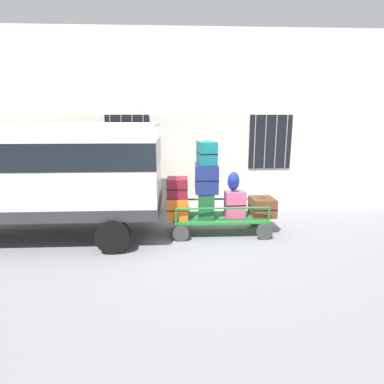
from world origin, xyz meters
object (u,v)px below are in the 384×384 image
object	(u,v)px
suitcase_center_bottom	(235,204)
suitcase_midright_bottom	(262,207)
luggage_cart	(220,220)
suitcase_midleft_bottom	(206,204)
suitcase_left_bottom	(178,207)
van	(46,168)
suitcase_midleft_top	(207,153)
backpack	(234,181)
suitcase_midleft_middle	(206,178)
suitcase_left_middle	(177,187)

from	to	relation	value
suitcase_center_bottom	suitcase_midright_bottom	world-z (taller)	suitcase_center_bottom
luggage_cart	suitcase_midleft_bottom	size ratio (longest dim) A/B	3.31
suitcase_left_bottom	suitcase_center_bottom	xyz separation A→B (m)	(1.34, -0.06, 0.06)
van	suitcase_midleft_bottom	bearing A→B (deg)	0.22
suitcase_midleft_top	luggage_cart	bearing A→B (deg)	-5.87
suitcase_left_bottom	suitcase_midleft_top	xyz separation A→B (m)	(0.67, 0.01, 1.25)
van	suitcase_midright_bottom	size ratio (longest dim) A/B	7.57
backpack	suitcase_midleft_middle	bearing A→B (deg)	-179.19
luggage_cart	suitcase_center_bottom	bearing A→B (deg)	-5.74
luggage_cart	suitcase_midleft_bottom	distance (m)	0.50
suitcase_left_bottom	suitcase_midleft_middle	world-z (taller)	suitcase_midleft_middle
luggage_cart	suitcase_midleft_top	world-z (taller)	suitcase_midleft_top
suitcase_midleft_middle	suitcase_midleft_top	world-z (taller)	suitcase_midleft_top
suitcase_midleft_top	suitcase_midright_bottom	size ratio (longest dim) A/B	1.04
van	suitcase_midleft_bottom	distance (m)	3.68
van	suitcase_midright_bottom	world-z (taller)	van
suitcase_left_bottom	backpack	bearing A→B (deg)	0.46
luggage_cart	suitcase_midright_bottom	world-z (taller)	suitcase_midright_bottom
luggage_cart	suitcase_center_bottom	world-z (taller)	suitcase_center_bottom
suitcase_midleft_bottom	suitcase_midright_bottom	size ratio (longest dim) A/B	1.02
suitcase_midleft_top	suitcase_center_bottom	distance (m)	1.37
suitcase_left_bottom	suitcase_midright_bottom	bearing A→B (deg)	0.36
suitcase_midleft_middle	backpack	size ratio (longest dim) A/B	1.70
luggage_cart	suitcase_left_middle	world-z (taller)	suitcase_left_middle
luggage_cart	suitcase_left_middle	bearing A→B (deg)	-178.83
suitcase_left_middle	suitcase_midright_bottom	size ratio (longest dim) A/B	0.82
luggage_cart	suitcase_left_bottom	bearing A→B (deg)	178.67
suitcase_left_middle	luggage_cart	bearing A→B (deg)	1.17
van	suitcase_left_bottom	size ratio (longest dim) A/B	7.02
suitcase_midleft_bottom	suitcase_midright_bottom	world-z (taller)	suitcase_midleft_bottom
suitcase_left_middle	suitcase_midleft_middle	size ratio (longest dim) A/B	0.73
luggage_cart	backpack	world-z (taller)	backpack
suitcase_left_middle	suitcase_center_bottom	size ratio (longest dim) A/B	0.89
van	suitcase_left_middle	size ratio (longest dim) A/B	9.18
luggage_cart	suitcase_midright_bottom	distance (m)	1.04
suitcase_left_middle	suitcase_midleft_middle	distance (m)	0.70
suitcase_midright_bottom	backpack	bearing A→B (deg)	-179.80
suitcase_midleft_top	backpack	world-z (taller)	suitcase_midleft_top
van	backpack	bearing A→B (deg)	0.60
van	suitcase_midleft_top	xyz separation A→B (m)	(3.58, 0.05, 0.32)
suitcase_midright_bottom	suitcase_midleft_top	bearing A→B (deg)	-179.93
suitcase_center_bottom	suitcase_midleft_top	bearing A→B (deg)	174.20
suitcase_midleft_middle	backpack	xyz separation A→B (m)	(0.63, 0.01, -0.09)
suitcase_center_bottom	backpack	distance (m)	0.53
suitcase_midleft_top	suitcase_center_bottom	xyz separation A→B (m)	(0.67, -0.07, -1.19)
suitcase_midright_bottom	suitcase_center_bottom	bearing A→B (deg)	-174.06
van	suitcase_midright_bottom	distance (m)	5.01
suitcase_left_middle	suitcase_midleft_middle	world-z (taller)	suitcase_midleft_middle
luggage_cart	suitcase_midleft_middle	bearing A→B (deg)	175.77
backpack	suitcase_center_bottom	bearing A→B (deg)	-61.40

